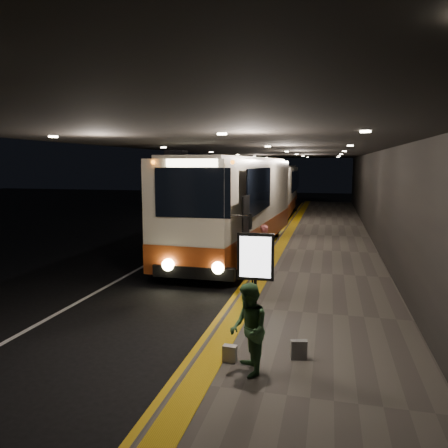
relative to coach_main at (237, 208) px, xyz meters
The scene contains 16 objects.
ground 5.15m from the coach_main, 102.27° to the right, with size 90.00×90.00×0.00m, color black.
lane_line_white 3.42m from the coach_main, behind, with size 0.12×50.00×0.01m, color silver.
kerb_stripe_yellow 2.35m from the coach_main, 13.99° to the left, with size 0.18×50.00×0.01m, color gold.
sidewalk 4.18m from the coach_main, ahead, with size 4.50×50.00×0.15m, color #514C44.
tactile_strip 2.56m from the coach_main, 10.28° to the left, with size 0.50×50.00×0.01m, color gold.
terminal_wall 6.09m from the coach_main, ahead, with size 0.10×50.00×6.00m, color black.
support_columns 2.62m from the coach_main, 165.14° to the right, with size 0.80×24.80×4.40m.
canopy 3.09m from the coach_main, 12.63° to the left, with size 9.00×50.00×0.40m, color black.
coach_main is the anchor object (origin of this frame).
coach_second 13.63m from the coach_main, 89.47° to the left, with size 2.62×11.46×3.59m.
passenger_boarding 4.10m from the coach_main, 63.34° to the right, with size 0.58×0.38×1.58m, color #B25355.
passenger_waiting_green 11.66m from the coach_main, 76.95° to the right, with size 0.79×0.49×1.63m, color #3B6A3E.
bag_polka 11.21m from the coach_main, 71.85° to the right, with size 0.30×0.13×0.37m, color black.
bag_plain 11.30m from the coach_main, 78.61° to the right, with size 0.26×0.15×0.32m, color beige.
info_sign 8.18m from the coach_main, 74.64° to the right, with size 0.93×0.14×1.97m.
stanchion_post 6.22m from the coach_main, 73.43° to the right, with size 0.05×0.05×1.00m, color black.
Camera 1 is at (4.95, -13.87, 3.84)m, focal length 35.00 mm.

